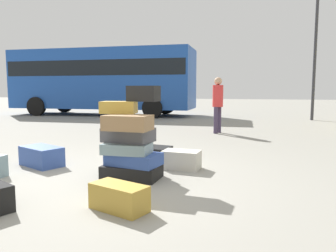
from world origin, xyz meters
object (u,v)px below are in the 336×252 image
Objects in this scene: suitcase_tan_right_side at (119,197)px; suitcase_navy_foreground_near at (42,156)px; parked_bus at (103,78)px; lamp_post at (317,11)px; suitcase_cream_left_side at (181,160)px; suitcase_black_white_trunk at (152,154)px; person_bearded_onlooker at (218,100)px; suitcase_tower at (130,142)px.

suitcase_navy_foreground_near reaches higher than suitcase_tan_right_side.
lamp_post reaches higher than parked_bus.
parked_bus is (-6.21, 9.77, 1.69)m from suitcase_cream_left_side.
suitcase_black_white_trunk is 4.23m from person_bearded_onlooker.
suitcase_tower is 1.75m from suitcase_navy_foreground_near.
suitcase_black_white_trunk is (-0.02, 1.04, -0.38)m from suitcase_tower.
person_bearded_onlooker is at bearing 87.75° from suitcase_navy_foreground_near.
suitcase_black_white_trunk is 0.07× the size of parked_bus.
lamp_post is (3.57, 11.39, 4.20)m from suitcase_tan_right_side.
suitcase_tan_right_side and suitcase_black_white_trunk have the same top height.
parked_bus is at bearing 134.57° from suitcase_navy_foreground_near.
parked_bus reaches higher than suitcase_tower.
suitcase_tower is 1.30m from suitcase_tan_right_side.
suitcase_navy_foreground_near is at bearing -119.55° from lamp_post.
suitcase_navy_foreground_near is 0.08× the size of parked_bus.
suitcase_cream_left_side is 2.30m from suitcase_navy_foreground_near.
lamp_post is at bearing 68.98° from suitcase_tower.
person_bearded_onlooker is at bearing 107.21° from suitcase_tan_right_side.
suitcase_black_white_trunk is at bearing 10.42° from person_bearded_onlooker.
parked_bus reaches higher than person_bearded_onlooker.
suitcase_black_white_trunk is 0.09× the size of lamp_post.
parked_bus reaches higher than suitcase_navy_foreground_near.
suitcase_tan_right_side is 0.07× the size of parked_bus.
person_bearded_onlooker reaches higher than suitcase_cream_left_side.
suitcase_cream_left_side is at bearing 51.11° from suitcase_tower.
lamp_post reaches higher than suitcase_cream_left_side.
lamp_post is at bearing -3.66° from parked_bus.
lamp_post reaches higher than suitcase_black_white_trunk.
person_bearded_onlooker reaches higher than suitcase_tower.
suitcase_navy_foreground_near is (-1.67, -0.73, 0.02)m from suitcase_black_white_trunk.
suitcase_tan_right_side is 2.26m from suitcase_black_white_trunk.
suitcase_navy_foreground_near is at bearing -146.84° from suitcase_black_white_trunk.
person_bearded_onlooker is at bearing -123.03° from lamp_post.
person_bearded_onlooker is 6.92m from lamp_post.
suitcase_cream_left_side is at bearing 102.95° from suitcase_tan_right_side.
suitcase_tan_right_side is 2.53m from suitcase_navy_foreground_near.
suitcase_tan_right_side is at bearing -73.73° from suitcase_tower.
suitcase_cream_left_side is at bearing 33.64° from suitcase_navy_foreground_near.
suitcase_black_white_trunk is 11.11m from parked_bus.
suitcase_tan_right_side is at bearing -71.19° from suitcase_black_white_trunk.
suitcase_black_white_trunk is (-0.37, 2.23, -0.00)m from suitcase_tan_right_side.
suitcase_tower is 2.13× the size of suitcase_tan_right_side.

